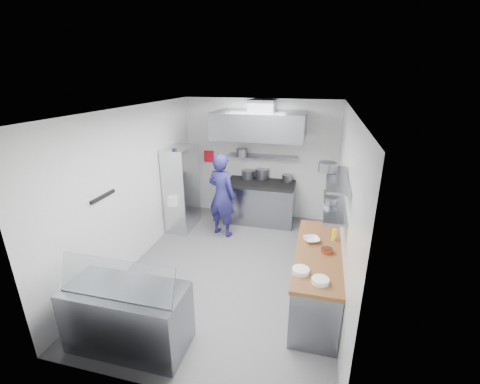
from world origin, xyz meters
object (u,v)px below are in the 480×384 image
(wire_rack, at_px, (182,188))
(display_case, at_px, (128,317))
(chef, at_px, (222,196))
(gas_range, at_px, (260,203))

(wire_rack, relative_size, display_case, 1.23)
(chef, height_order, wire_rack, wire_rack)
(wire_rack, bearing_deg, display_case, -77.73)
(chef, height_order, display_case, chef)
(gas_range, xyz_separation_m, chef, (-0.66, -0.87, 0.45))
(chef, relative_size, wire_rack, 0.97)
(chef, bearing_deg, display_case, 104.83)
(display_case, bearing_deg, chef, 85.77)
(display_case, bearing_deg, wire_rack, 102.27)
(chef, bearing_deg, wire_rack, 10.61)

